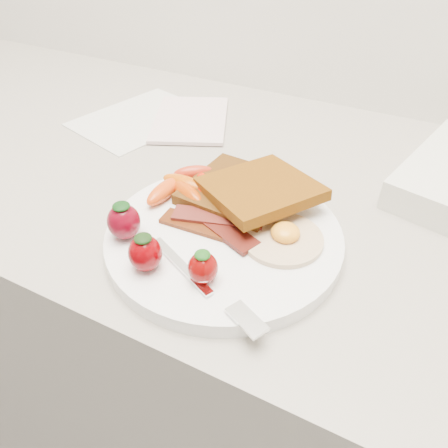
% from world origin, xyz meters
% --- Properties ---
extents(counter, '(2.00, 0.60, 0.90)m').
position_xyz_m(counter, '(0.00, 1.70, 0.45)').
color(counter, gray).
rests_on(counter, ground).
extents(plate, '(0.27, 0.27, 0.02)m').
position_xyz_m(plate, '(0.02, 1.56, 0.91)').
color(plate, white).
rests_on(plate, counter).
extents(toast_lower, '(0.13, 0.13, 0.01)m').
position_xyz_m(toast_lower, '(0.01, 1.63, 0.93)').
color(toast_lower, black).
rests_on(toast_lower, plate).
extents(toast_upper, '(0.17, 0.17, 0.03)m').
position_xyz_m(toast_upper, '(0.04, 1.63, 0.94)').
color(toast_upper, '#4E2705').
rests_on(toast_upper, toast_lower).
extents(fried_egg, '(0.12, 0.12, 0.02)m').
position_xyz_m(fried_egg, '(0.09, 1.57, 0.92)').
color(fried_egg, beige).
rests_on(fried_egg, plate).
extents(bacon_strips, '(0.12, 0.07, 0.01)m').
position_xyz_m(bacon_strips, '(0.01, 1.56, 0.92)').
color(bacon_strips, '#340E03').
rests_on(bacon_strips, plate).
extents(baby_carrots, '(0.08, 0.11, 0.02)m').
position_xyz_m(baby_carrots, '(-0.06, 1.60, 0.93)').
color(baby_carrots, '#C34F04').
rests_on(baby_carrots, plate).
extents(strawberries, '(0.14, 0.07, 0.05)m').
position_xyz_m(strawberries, '(-0.03, 1.48, 0.94)').
color(strawberries, '#5A0210').
rests_on(strawberries, plate).
extents(fork, '(0.16, 0.08, 0.00)m').
position_xyz_m(fork, '(0.05, 1.47, 0.92)').
color(fork, silver).
rests_on(fork, plate).
extents(paper_sheet, '(0.21, 0.25, 0.00)m').
position_xyz_m(paper_sheet, '(-0.26, 1.78, 0.90)').
color(paper_sheet, silver).
rests_on(paper_sheet, counter).
extents(notepad, '(0.18, 0.21, 0.01)m').
position_xyz_m(notepad, '(-0.17, 1.81, 0.91)').
color(notepad, silver).
rests_on(notepad, paper_sheet).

